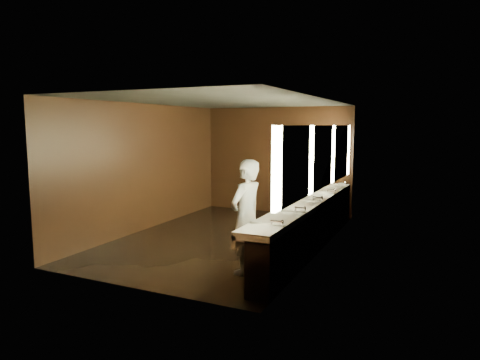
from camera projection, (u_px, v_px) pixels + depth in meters
The scene contains 10 objects.
floor at pixel (226, 238), 8.86m from camera, with size 6.00×6.00×0.00m, color black.
ceiling at pixel (225, 101), 8.50m from camera, with size 4.00×6.00×0.02m, color #2D2D2B.
wall_back at pixel (277, 160), 11.38m from camera, with size 4.00×0.02×2.80m, color black.
wall_front at pixel (129, 192), 5.98m from camera, with size 4.00×0.02×2.80m, color black.
wall_left at pixel (146, 167), 9.52m from camera, with size 0.02×6.00×2.80m, color black.
wall_right at pixel (323, 176), 7.84m from camera, with size 0.02×6.00×2.80m, color black.
sink_counter at pixel (311, 223), 8.04m from camera, with size 0.55×5.40×1.01m.
mirror_band at pixel (322, 157), 7.80m from camera, with size 0.06×5.03×1.15m.
person at pixel (246, 217), 6.68m from camera, with size 0.66×0.43×1.81m, color #85A8C7.
trash_bin at pixel (266, 260), 6.58m from camera, with size 0.34×0.34×0.53m, color black.
Camera 1 is at (3.91, -7.70, 2.33)m, focal length 32.00 mm.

